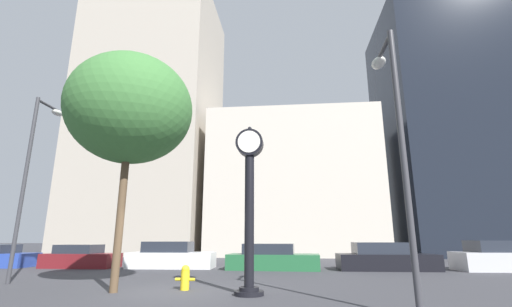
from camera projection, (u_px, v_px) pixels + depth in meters
The scene contains 14 objects.
ground_plane at pixel (174, 292), 10.19m from camera, with size 200.00×200.00×0.00m, color #38383D.
building_tall_tower at pixel (153, 121), 37.91m from camera, with size 13.07×12.00×28.49m.
building_storefront_row at pixel (293, 188), 34.57m from camera, with size 15.44×12.00×13.09m.
building_glass_modern at pixel (447, 128), 34.46m from camera, with size 11.82×12.00×24.69m.
street_clock at pixel (249, 198), 10.17m from camera, with size 0.84×0.84×4.94m.
car_maroon at pixel (81, 258), 18.64m from camera, with size 3.84×1.76×1.21m.
car_white at pixel (171, 257), 18.40m from camera, with size 4.59×1.85×1.38m.
car_green at pixel (272, 259), 17.52m from camera, with size 4.73×2.09×1.28m.
car_black at pixel (385, 258), 17.15m from camera, with size 4.84×1.94×1.35m.
car_silver at pixel (502, 258), 16.79m from camera, with size 4.47×2.10×1.44m.
fire_hydrant_near at pixel (185, 277), 10.57m from camera, with size 0.61×0.27×0.74m.
street_lamp_left at pixel (35, 158), 13.36m from camera, with size 0.36×1.57×6.99m.
street_lamp_right at pixel (394, 120), 8.15m from camera, with size 0.36×1.57×6.44m.
bare_tree at pixel (130, 109), 11.37m from camera, with size 4.06×4.06×7.55m.
Camera 1 is at (3.54, -10.58, 1.54)m, focal length 24.00 mm.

